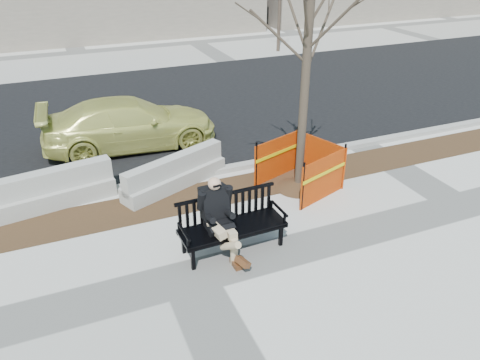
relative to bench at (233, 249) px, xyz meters
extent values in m
plane|color=beige|center=(-1.02, -0.46, 0.00)|extent=(120.00, 120.00, 0.00)
cube|color=#47301C|center=(-1.02, 2.14, 0.00)|extent=(40.00, 1.20, 0.02)
cube|color=black|center=(-1.02, 8.34, 0.00)|extent=(60.00, 10.40, 0.01)
cube|color=#9E9B93|center=(-1.02, 3.09, 0.06)|extent=(60.00, 0.25, 0.12)
imported|color=#CFCD63|center=(-0.78, 5.54, 0.00)|extent=(4.75, 2.13, 1.35)
camera|label=1|loc=(-2.68, -6.73, 5.32)|focal=35.15mm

